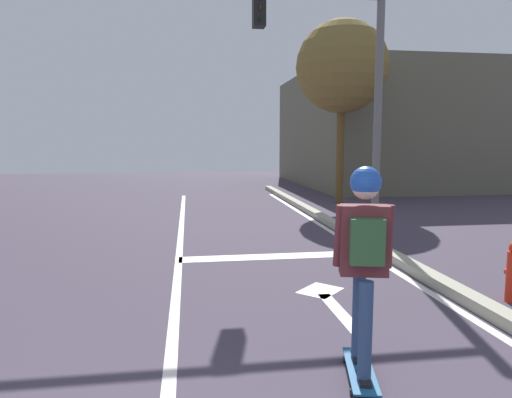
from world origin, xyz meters
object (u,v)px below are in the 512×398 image
at_px(traffic_signal_mast, 325,60).
at_px(roadside_tree, 342,67).
at_px(skateboard, 360,370).
at_px(skater, 364,243).

bearing_deg(traffic_signal_mast, roadside_tree, 67.74).
bearing_deg(skateboard, traffic_signal_mast, 76.47).
bearing_deg(skater, traffic_signal_mast, 76.47).
xyz_separation_m(skateboard, roadside_tree, (3.50, 10.88, 4.28)).
relative_size(skateboard, roadside_tree, 0.14).
relative_size(skater, roadside_tree, 0.29).
distance_m(skater, traffic_signal_mast, 6.33).
bearing_deg(traffic_signal_mast, skateboard, -103.53).
xyz_separation_m(skateboard, traffic_signal_mast, (1.36, 5.67, 3.53)).
bearing_deg(roadside_tree, skateboard, -107.82).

